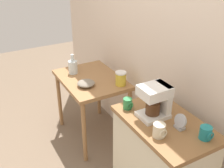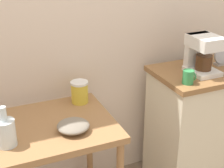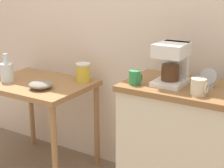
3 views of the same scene
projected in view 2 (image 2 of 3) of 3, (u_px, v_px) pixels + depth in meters
name	position (u px, v px, depth m)	size (l,w,h in m)	color
wooden_table	(44.00, 140.00, 2.00)	(0.82, 0.62, 0.76)	#9E7044
kitchen_counter	(203.00, 125.00, 2.55)	(0.78, 0.49, 0.91)	beige
bowl_stoneware	(73.00, 126.00, 1.89)	(0.18, 0.18, 0.06)	gray
glass_carafe_vase	(6.00, 132.00, 1.74)	(0.10, 0.10, 0.23)	silver
canister_enamel	(80.00, 92.00, 2.20)	(0.11, 0.11, 0.15)	gold
coffee_maker	(202.00, 52.00, 2.26)	(0.18, 0.22, 0.26)	white
mug_tall_green	(189.00, 77.00, 2.12)	(0.08, 0.07, 0.09)	#338C4C
table_clock	(220.00, 58.00, 2.42)	(0.10, 0.05, 0.12)	#B2B5BA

